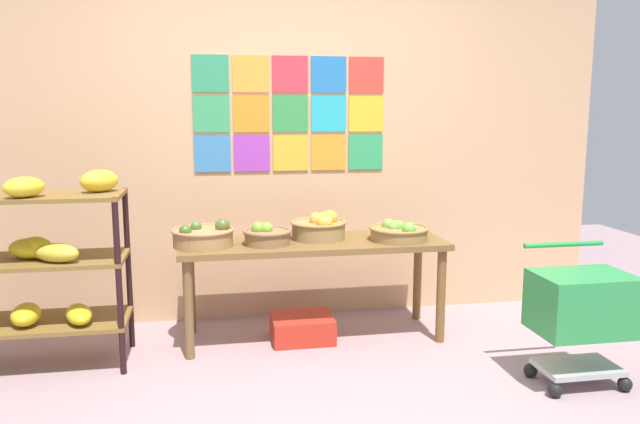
# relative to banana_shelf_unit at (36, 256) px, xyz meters

# --- Properties ---
(ground) EXTENTS (9.25, 9.25, 0.00)m
(ground) POSITION_rel_banana_shelf_unit_xyz_m (1.59, -0.92, -0.69)
(ground) COLOR gray
(back_wall_with_art) EXTENTS (4.77, 0.07, 2.76)m
(back_wall_with_art) POSITION_rel_banana_shelf_unit_xyz_m (1.59, 0.74, 0.70)
(back_wall_with_art) COLOR tan
(back_wall_with_art) RESTS_ON ground
(banana_shelf_unit) EXTENTS (1.09, 0.51, 1.18)m
(banana_shelf_unit) POSITION_rel_banana_shelf_unit_xyz_m (0.00, 0.00, 0.00)
(banana_shelf_unit) COLOR black
(banana_shelf_unit) RESTS_ON ground
(display_table) EXTENTS (1.76, 0.60, 0.67)m
(display_table) POSITION_rel_banana_shelf_unit_xyz_m (1.69, 0.21, -0.10)
(display_table) COLOR brown
(display_table) RESTS_ON ground
(fruit_basket_right) EXTENTS (0.32, 0.32, 0.15)m
(fruit_basket_right) POSITION_rel_banana_shelf_unit_xyz_m (1.37, 0.16, 0.05)
(fruit_basket_right) COLOR olive
(fruit_basket_right) RESTS_ON display_table
(fruit_basket_back_right) EXTENTS (0.40, 0.40, 0.14)m
(fruit_basket_back_right) POSITION_rel_banana_shelf_unit_xyz_m (2.26, 0.13, 0.04)
(fruit_basket_back_right) COLOR olive
(fruit_basket_back_right) RESTS_ON display_table
(fruit_basket_centre) EXTENTS (0.40, 0.40, 0.18)m
(fruit_basket_centre) POSITION_rel_banana_shelf_unit_xyz_m (0.97, 0.17, 0.05)
(fruit_basket_centre) COLOR #A67B48
(fruit_basket_centre) RESTS_ON display_table
(fruit_basket_back_left) EXTENTS (0.38, 0.38, 0.19)m
(fruit_basket_back_left) POSITION_rel_banana_shelf_unit_xyz_m (1.74, 0.26, 0.07)
(fruit_basket_back_left) COLOR olive
(fruit_basket_back_left) RESTS_ON display_table
(produce_crate_under_table) EXTENTS (0.41, 0.35, 0.16)m
(produce_crate_under_table) POSITION_rel_banana_shelf_unit_xyz_m (1.61, 0.17, -0.61)
(produce_crate_under_table) COLOR red
(produce_crate_under_table) RESTS_ON ground
(shopping_cart) EXTENTS (0.52, 0.41, 0.78)m
(shopping_cart) POSITION_rel_banana_shelf_unit_xyz_m (3.03, -0.78, -0.24)
(shopping_cart) COLOR black
(shopping_cart) RESTS_ON ground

